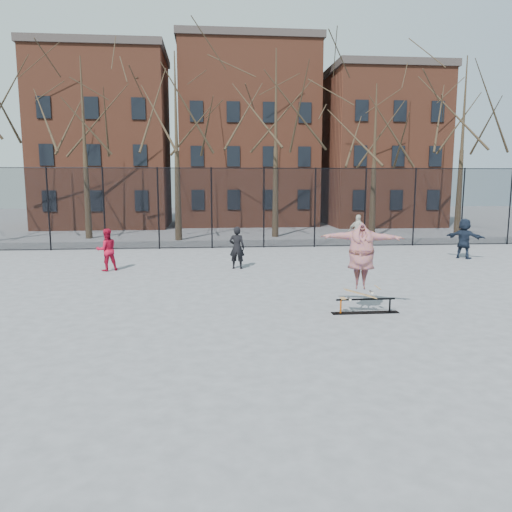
{
  "coord_description": "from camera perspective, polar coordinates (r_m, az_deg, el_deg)",
  "views": [
    {
      "loc": [
        -1.62,
        -11.81,
        3.39
      ],
      "look_at": [
        -0.32,
        1.5,
        1.34
      ],
      "focal_mm": 35.0,
      "sensor_mm": 36.0,
      "label": 1
    }
  ],
  "objects": [
    {
      "name": "bystander_navy",
      "position": [
        23.43,
        22.7,
        1.87
      ],
      "size": [
        1.5,
        1.53,
        1.75
      ],
      "primitive_type": "imported",
      "rotation": [
        0.0,
        0.0,
        2.34
      ],
      "color": "#192233",
      "rests_on": "ground"
    },
    {
      "name": "skateboard",
      "position": [
        13.07,
        11.81,
        -4.54
      ],
      "size": [
        0.92,
        0.22,
        0.11
      ],
      "primitive_type": null,
      "color": "olive",
      "rests_on": "skate_rail"
    },
    {
      "name": "rowhouses",
      "position": [
        37.97,
        -2.09,
        12.74
      ],
      "size": [
        29.0,
        7.0,
        13.0
      ],
      "color": "brown",
      "rests_on": "ground"
    },
    {
      "name": "bystander_white",
      "position": [
        24.93,
        11.61,
        2.7
      ],
      "size": [
        1.08,
        0.86,
        1.71
      ],
      "primitive_type": "imported",
      "rotation": [
        0.0,
        0.0,
        2.63
      ],
      "color": "beige",
      "rests_on": "ground"
    },
    {
      "name": "bystander_red",
      "position": [
        19.5,
        -16.69,
        0.68
      ],
      "size": [
        0.96,
        0.87,
        1.59
      ],
      "primitive_type": "imported",
      "rotation": [
        0.0,
        0.0,
        3.58
      ],
      "color": "#B10F2B",
      "rests_on": "ground"
    },
    {
      "name": "fence",
      "position": [
        24.89,
        -1.89,
        5.62
      ],
      "size": [
        34.03,
        0.07,
        4.0
      ],
      "color": "black",
      "rests_on": "ground"
    },
    {
      "name": "skate_rail",
      "position": [
        13.18,
        12.39,
        -5.74
      ],
      "size": [
        1.75,
        0.27,
        0.38
      ],
      "color": "black",
      "rests_on": "ground"
    },
    {
      "name": "skater",
      "position": [
        12.9,
        11.94,
        -0.64
      ],
      "size": [
        2.15,
        1.11,
        1.69
      ],
      "primitive_type": "imported",
      "rotation": [
        0.0,
        0.0,
        -0.28
      ],
      "color": "#573586",
      "rests_on": "skateboard"
    },
    {
      "name": "ground",
      "position": [
        12.39,
        2.16,
        -7.19
      ],
      "size": [
        100.0,
        100.0,
        0.0
      ],
      "primitive_type": "plane",
      "color": "#5D5D61"
    },
    {
      "name": "tree_row",
      "position": [
        29.26,
        -2.97,
        16.48
      ],
      "size": [
        33.66,
        7.46,
        10.67
      ],
      "color": "black",
      "rests_on": "ground"
    },
    {
      "name": "bystander_black",
      "position": [
        19.12,
        -2.19,
        0.96
      ],
      "size": [
        0.67,
        0.52,
        1.63
      ],
      "primitive_type": "imported",
      "rotation": [
        0.0,
        0.0,
        2.9
      ],
      "color": "black",
      "rests_on": "ground"
    }
  ]
}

